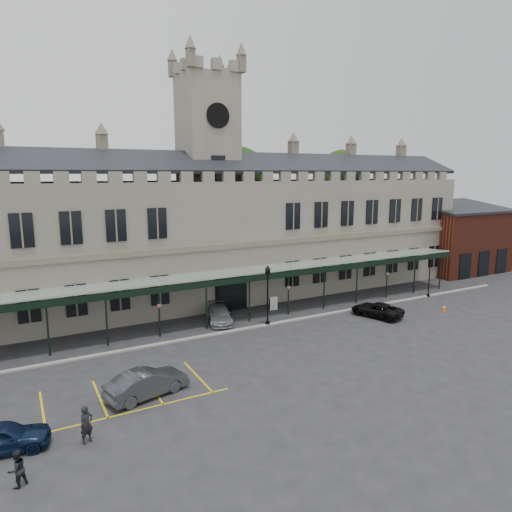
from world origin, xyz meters
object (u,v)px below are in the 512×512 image
clock_tower (208,170)px  sign_board (274,304)px  lamp_post_right (430,273)px  traffic_cone (444,308)px  car_left_b (147,383)px  car_van (377,310)px  lamp_post_mid (268,290)px  station_building (210,236)px  car_taxi (219,314)px  person_a (87,425)px  person_b (17,469)px  car_left_a (1,438)px

clock_tower → sign_board: bearing=-62.8°
lamp_post_right → traffic_cone: bearing=-123.0°
sign_board → lamp_post_right: bearing=-7.0°
car_left_b → car_van: 22.75m
lamp_post_mid → traffic_cone: bearing=-15.1°
sign_board → car_van: sign_board is taller
lamp_post_right → car_van: lamp_post_right is taller
station_building → clock_tower: size_ratio=2.42×
lamp_post_right → car_van: (-9.44, -2.46, -1.88)m
sign_board → car_left_b: bearing=-138.2°
sign_board → car_taxi: size_ratio=0.28×
clock_tower → traffic_cone: clock_tower is taller
clock_tower → car_van: (10.72, -13.08, -12.46)m
sign_board → person_a: (-18.85, -14.30, 0.30)m
person_a → person_b: (-3.01, -1.95, -0.13)m
lamp_post_right → car_left_b: bearing=-166.9°
car_left_b → car_van: (22.22, 4.93, -0.15)m
car_taxi → person_a: person_a is taller
car_taxi → car_van: 14.17m
lamp_post_right → person_a: bearing=-163.3°
lamp_post_mid → lamp_post_right: (19.29, -0.17, -0.56)m
lamp_post_right → car_taxi: size_ratio=0.92×
station_building → car_left_b: (-11.50, -17.91, -5.67)m
sign_board → car_taxi: car_taxi is taller
lamp_post_mid → car_van: 10.48m
station_building → sign_board: bearing=-62.6°
station_building → car_taxi: station_building is taller
clock_tower → car_van: bearing=-50.7°
station_building → sign_board: size_ratio=46.13×
lamp_post_mid → car_left_a: lamp_post_mid is taller
lamp_post_right → lamp_post_mid: bearing=179.5°
person_a → person_b: 3.59m
car_left_b → person_a: person_a is taller
lamp_post_right → car_left_a: lamp_post_right is taller
lamp_post_mid → person_b: 23.12m
traffic_cone → car_left_a: car_left_a is taller
lamp_post_right → car_van: 9.93m
station_building → car_taxi: 9.85m
traffic_cone → car_van: bearing=164.6°
lamp_post_mid → car_van: lamp_post_mid is taller
clock_tower → car_left_b: bearing=-122.6°
clock_tower → car_left_a: clock_tower is taller
lamp_post_right → sign_board: (-16.60, 3.68, -1.90)m
person_b → station_building: bearing=-160.3°
station_building → traffic_cone: size_ratio=96.83×
car_van → station_building: bearing=-69.9°
person_a → sign_board: bearing=12.3°
person_b → lamp_post_right: bearing=166.1°
traffic_cone → sign_board: 15.95m
traffic_cone → person_a: size_ratio=0.33×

